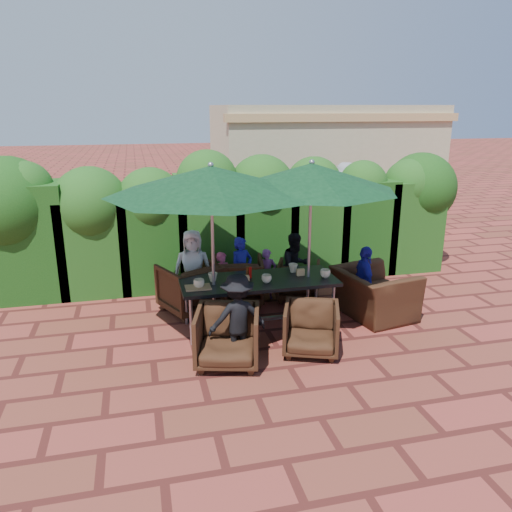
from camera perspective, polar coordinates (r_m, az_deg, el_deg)
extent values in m
plane|color=maroon|center=(7.41, 1.27, -8.49)|extent=(80.00, 80.00, 0.00)
cube|color=black|center=(7.25, 0.29, -2.87)|extent=(2.26, 0.90, 0.05)
cube|color=gray|center=(7.48, 0.28, -7.25)|extent=(2.06, 0.05, 0.05)
cylinder|color=gray|center=(6.91, -7.40, -7.40)|extent=(0.05, 0.05, 0.70)
cylinder|color=gray|center=(7.55, -8.00, -5.28)|extent=(0.05, 0.05, 0.70)
cylinder|color=gray|center=(7.38, 8.77, -5.84)|extent=(0.05, 0.05, 0.70)
cylinder|color=gray|center=(7.99, 6.89, -3.99)|extent=(0.05, 0.05, 0.70)
cylinder|color=gray|center=(7.34, -4.71, -8.67)|extent=(0.44, 0.44, 0.03)
cylinder|color=gray|center=(6.92, -4.94, 0.23)|extent=(0.04, 0.04, 2.40)
cone|color=black|center=(6.70, -5.16, 8.62)|extent=(2.85, 2.85, 0.38)
sphere|color=gray|center=(6.68, -5.21, 10.32)|extent=(0.08, 0.08, 0.08)
cylinder|color=gray|center=(7.67, 5.82, -7.56)|extent=(0.44, 0.44, 0.03)
cylinder|color=gray|center=(7.26, 6.10, 0.99)|extent=(0.04, 0.04, 2.40)
cone|color=black|center=(7.06, 6.35, 8.99)|extent=(2.44, 2.44, 0.38)
sphere|color=gray|center=(7.04, 6.40, 10.60)|extent=(0.08, 0.08, 0.08)
imported|color=black|center=(8.00, -7.49, -3.33)|extent=(1.10, 1.07, 0.87)
imported|color=black|center=(8.30, -2.08, -2.53)|extent=(0.94, 0.90, 0.85)
imported|color=black|center=(8.50, 4.86, -2.60)|extent=(0.89, 0.86, 0.71)
imported|color=black|center=(6.37, -3.27, -8.89)|extent=(0.95, 0.92, 0.81)
imported|color=black|center=(6.69, 6.32, -8.02)|extent=(0.90, 0.87, 0.73)
imported|color=black|center=(7.93, 13.41, -3.35)|extent=(0.94, 1.26, 1.00)
imported|color=silver|center=(8.12, -7.22, -1.46)|extent=(0.69, 0.47, 1.28)
imported|color=#1E1C9C|center=(8.21, -1.66, -1.70)|extent=(0.51, 0.47, 1.13)
imported|color=black|center=(8.44, 4.54, -1.18)|extent=(0.62, 0.48, 1.15)
imported|color=black|center=(6.39, -2.13, -7.06)|extent=(0.77, 0.40, 1.16)
imported|color=#1E1C9C|center=(7.85, 12.26, -2.94)|extent=(0.41, 0.70, 1.13)
imported|color=#CE4876|center=(8.15, -3.82, -2.67)|extent=(0.40, 0.36, 0.91)
imported|color=#92499F|center=(8.44, 1.27, -2.11)|extent=(0.34, 0.29, 0.87)
imported|color=#288825|center=(11.48, 4.57, 5.22)|extent=(1.73, 0.90, 1.77)
imported|color=#CE4876|center=(12.06, 7.85, 5.43)|extent=(0.93, 0.76, 1.66)
imported|color=gray|center=(12.12, 10.11, 5.98)|extent=(1.34, 1.08, 1.91)
imported|color=beige|center=(6.95, -6.53, -3.13)|extent=(0.15, 0.15, 0.12)
imported|color=beige|center=(7.18, -4.95, -2.40)|extent=(0.13, 0.13, 0.13)
imported|color=beige|center=(7.10, 1.21, -2.61)|extent=(0.15, 0.15, 0.12)
imported|color=beige|center=(7.56, 4.26, -1.38)|extent=(0.14, 0.14, 0.13)
imported|color=beige|center=(7.37, 7.91, -2.00)|extent=(0.15, 0.15, 0.12)
cylinder|color=#B20C0A|center=(7.28, -0.66, -1.88)|extent=(0.04, 0.04, 0.17)
cylinder|color=#4C230C|center=(7.29, -0.99, -1.85)|extent=(0.04, 0.04, 0.17)
cube|color=#A0734D|center=(6.95, -6.64, -3.58)|extent=(0.35, 0.25, 0.02)
cube|color=tan|center=(7.11, -1.27, -2.64)|extent=(0.12, 0.06, 0.10)
cube|color=tan|center=(7.43, 5.10, -1.85)|extent=(0.12, 0.06, 0.10)
cube|color=#143E11|center=(9.22, -24.23, 1.57)|extent=(1.15, 0.95, 1.97)
sphere|color=#143E11|center=(9.05, -24.89, 6.97)|extent=(0.92, 0.92, 0.92)
cube|color=#143E11|center=(9.12, -17.95, 1.10)|extent=(1.15, 0.95, 1.66)
sphere|color=#143E11|center=(8.96, -18.37, 5.61)|extent=(1.29, 1.29, 1.29)
cube|color=#143E11|center=(9.08, -11.67, 1.60)|extent=(1.15, 0.95, 1.69)
sphere|color=#143E11|center=(8.92, -11.95, 6.21)|extent=(1.16, 1.16, 1.16)
cube|color=#143E11|center=(9.13, -5.45, 2.95)|extent=(1.15, 0.95, 2.00)
sphere|color=#143E11|center=(8.96, -5.61, 8.54)|extent=(1.10, 1.10, 1.10)
cube|color=#143E11|center=(9.33, 0.65, 2.83)|extent=(1.15, 0.95, 1.84)
sphere|color=#143E11|center=(9.17, 0.67, 7.80)|extent=(1.21, 1.21, 1.21)
cube|color=#143E11|center=(9.62, 6.45, 3.17)|extent=(1.15, 0.95, 1.85)
sphere|color=#143E11|center=(9.46, 6.61, 8.02)|extent=(1.07, 1.07, 1.07)
cube|color=#143E11|center=(10.01, 11.85, 3.37)|extent=(1.15, 0.95, 1.82)
sphere|color=#143E11|center=(9.86, 12.13, 7.96)|extent=(0.94, 0.94, 0.94)
cube|color=#143E11|center=(10.47, 16.80, 3.48)|extent=(1.15, 0.95, 1.78)
sphere|color=#143E11|center=(10.33, 17.17, 7.75)|extent=(1.03, 1.03, 1.03)
sphere|color=#143E11|center=(9.25, -26.41, 5.28)|extent=(1.60, 1.60, 1.60)
sphere|color=#143E11|center=(10.58, 18.27, 7.41)|extent=(1.40, 1.40, 1.40)
cube|color=#BDB28C|center=(14.55, 7.69, 10.40)|extent=(6.00, 3.00, 3.20)
cube|color=tan|center=(13.13, 10.27, 15.32)|extent=(6.20, 0.25, 0.20)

